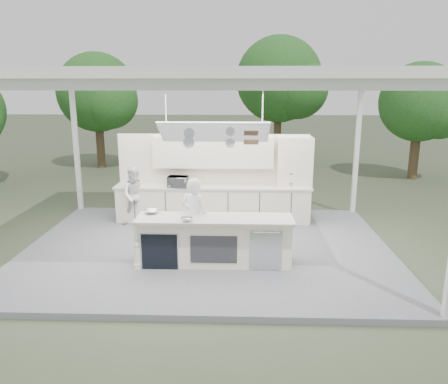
{
  "coord_description": "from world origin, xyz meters",
  "views": [
    {
      "loc": [
        0.68,
        -9.11,
        3.62
      ],
      "look_at": [
        0.34,
        0.4,
        1.27
      ],
      "focal_mm": 35.0,
      "sensor_mm": 36.0,
      "label": 1
    }
  ],
  "objects_px": {
    "back_counter": "(213,203)",
    "head_chef": "(195,218)",
    "demo_island": "(214,240)",
    "sous_chef": "(136,196)"
  },
  "relations": [
    {
      "from": "back_counter",
      "to": "head_chef",
      "type": "height_order",
      "value": "head_chef"
    },
    {
      "from": "head_chef",
      "to": "sous_chef",
      "type": "relative_size",
      "value": 1.12
    },
    {
      "from": "back_counter",
      "to": "head_chef",
      "type": "relative_size",
      "value": 3.03
    },
    {
      "from": "back_counter",
      "to": "demo_island",
      "type": "bearing_deg",
      "value": -86.37
    },
    {
      "from": "sous_chef",
      "to": "head_chef",
      "type": "bearing_deg",
      "value": -61.09
    },
    {
      "from": "demo_island",
      "to": "head_chef",
      "type": "height_order",
      "value": "head_chef"
    },
    {
      "from": "demo_island",
      "to": "back_counter",
      "type": "xyz_separation_m",
      "value": [
        -0.18,
        2.81,
        0.0
      ]
    },
    {
      "from": "demo_island",
      "to": "sous_chef",
      "type": "relative_size",
      "value": 2.07
    },
    {
      "from": "head_chef",
      "to": "sous_chef",
      "type": "xyz_separation_m",
      "value": [
        -1.73,
        2.12,
        -0.09
      ]
    },
    {
      "from": "demo_island",
      "to": "head_chef",
      "type": "xyz_separation_m",
      "value": [
        -0.4,
        0.34,
        0.36
      ]
    }
  ]
}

